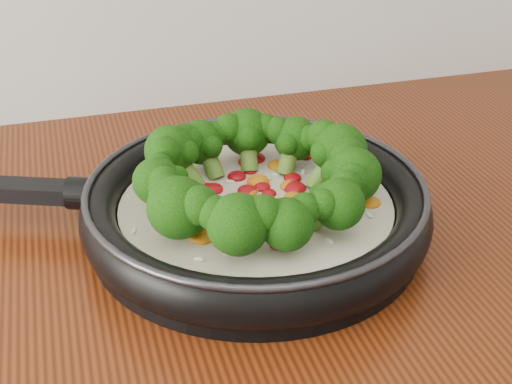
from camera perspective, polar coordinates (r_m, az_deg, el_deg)
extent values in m
cylinder|color=black|center=(0.74, 0.00, -2.91)|extent=(0.44, 0.44, 0.01)
torus|color=black|center=(0.73, 0.00, -1.17)|extent=(0.46, 0.46, 0.04)
torus|color=#2D2D33|center=(0.72, 0.00, 0.49)|extent=(0.45, 0.45, 0.01)
cylinder|color=black|center=(0.76, -13.66, -0.11)|extent=(0.04, 0.04, 0.04)
cylinder|color=beige|center=(0.73, 0.00, -1.68)|extent=(0.37, 0.37, 0.02)
ellipsoid|color=#95070E|center=(0.75, -0.69, 0.08)|extent=(0.03, 0.03, 0.01)
ellipsoid|color=#95070E|center=(0.81, -0.06, 2.71)|extent=(0.03, 0.03, 0.01)
ellipsoid|color=#C66C0C|center=(0.76, 2.72, 0.46)|extent=(0.02, 0.02, 0.01)
ellipsoid|color=#95070E|center=(0.75, 3.13, 0.31)|extent=(0.03, 0.03, 0.01)
ellipsoid|color=#95070E|center=(0.75, 0.50, 0.40)|extent=(0.02, 0.02, 0.01)
ellipsoid|color=#C66C0C|center=(0.67, -4.35, -3.60)|extent=(0.03, 0.03, 0.01)
ellipsoid|color=#95070E|center=(0.74, 1.06, -0.11)|extent=(0.02, 0.02, 0.01)
ellipsoid|color=#95070E|center=(0.75, -5.62, 0.26)|extent=(0.03, 0.03, 0.01)
ellipsoid|color=#C66C0C|center=(0.73, 0.98, -0.79)|extent=(0.03, 0.03, 0.01)
ellipsoid|color=#95070E|center=(0.80, -0.63, 2.42)|extent=(0.03, 0.03, 0.01)
ellipsoid|color=#95070E|center=(0.75, -3.48, 0.22)|extent=(0.03, 0.03, 0.01)
ellipsoid|color=#C66C0C|center=(0.80, 1.77, 2.12)|extent=(0.03, 0.03, 0.01)
ellipsoid|color=#95070E|center=(0.79, -0.48, 1.72)|extent=(0.02, 0.02, 0.01)
ellipsoid|color=#95070E|center=(0.77, -1.55, 1.26)|extent=(0.03, 0.03, 0.01)
ellipsoid|color=#C66C0C|center=(0.74, -0.58, 0.02)|extent=(0.02, 0.02, 0.01)
ellipsoid|color=#95070E|center=(0.75, -3.99, 0.17)|extent=(0.03, 0.03, 0.01)
ellipsoid|color=#95070E|center=(0.73, -1.08, -0.70)|extent=(0.02, 0.02, 0.01)
ellipsoid|color=#C66C0C|center=(0.73, 3.00, -0.46)|extent=(0.02, 0.02, 0.01)
ellipsoid|color=#95070E|center=(0.82, 3.97, 2.91)|extent=(0.02, 0.02, 0.01)
ellipsoid|color=#95070E|center=(0.77, 2.96, 1.12)|extent=(0.03, 0.03, 0.01)
ellipsoid|color=#C66C0C|center=(0.73, 9.17, -0.85)|extent=(0.03, 0.03, 0.01)
ellipsoid|color=#95070E|center=(0.77, 7.04, 0.98)|extent=(0.02, 0.02, 0.01)
ellipsoid|color=#95070E|center=(0.66, 1.82, -4.22)|extent=(0.02, 0.02, 0.01)
ellipsoid|color=#C66C0C|center=(0.76, 0.17, 0.84)|extent=(0.03, 0.03, 0.01)
ellipsoid|color=white|center=(0.69, -9.79, -3.10)|extent=(0.01, 0.01, 0.00)
ellipsoid|color=white|center=(0.64, -4.61, -5.42)|extent=(0.01, 0.01, 0.00)
ellipsoid|color=white|center=(0.77, 0.94, 1.02)|extent=(0.01, 0.01, 0.00)
ellipsoid|color=white|center=(0.72, 0.50, -1.21)|extent=(0.01, 0.01, 0.00)
ellipsoid|color=white|center=(0.70, -4.55, -2.22)|extent=(0.01, 0.01, 0.00)
ellipsoid|color=white|center=(0.80, -0.71, 2.40)|extent=(0.01, 0.01, 0.00)
ellipsoid|color=white|center=(0.77, -1.60, 1.04)|extent=(0.01, 0.01, 0.00)
ellipsoid|color=white|center=(0.73, 0.34, -0.50)|extent=(0.01, 0.01, 0.00)
ellipsoid|color=white|center=(0.76, 2.41, 0.66)|extent=(0.01, 0.01, 0.00)
ellipsoid|color=white|center=(0.73, 2.74, -0.69)|extent=(0.01, 0.01, 0.00)
ellipsoid|color=white|center=(0.72, 0.45, -0.90)|extent=(0.00, 0.01, 0.00)
ellipsoid|color=white|center=(0.76, 0.64, 0.57)|extent=(0.01, 0.01, 0.00)
ellipsoid|color=white|center=(0.65, -2.32, -5.08)|extent=(0.01, 0.01, 0.00)
ellipsoid|color=white|center=(0.72, -6.03, -1.55)|extent=(0.01, 0.01, 0.00)
ellipsoid|color=white|center=(0.67, 5.93, -3.93)|extent=(0.01, 0.01, 0.00)
ellipsoid|color=white|center=(0.80, -0.74, 2.13)|extent=(0.01, 0.01, 0.00)
ellipsoid|color=white|center=(0.74, -5.40, -0.10)|extent=(0.01, 0.01, 0.00)
ellipsoid|color=white|center=(0.77, 5.39, 0.70)|extent=(0.01, 0.01, 0.00)
ellipsoid|color=white|center=(0.78, 3.82, 1.62)|extent=(0.01, 0.01, 0.00)
ellipsoid|color=white|center=(0.70, -1.93, -1.89)|extent=(0.01, 0.01, 0.00)
ellipsoid|color=white|center=(0.78, 1.67, 1.41)|extent=(0.01, 0.01, 0.00)
ellipsoid|color=white|center=(0.76, -2.12, 0.84)|extent=(0.01, 0.01, 0.00)
ellipsoid|color=white|center=(0.70, 4.93, -2.46)|extent=(0.01, 0.01, 0.00)
ellipsoid|color=white|center=(0.71, 9.12, -1.83)|extent=(0.01, 0.01, 0.00)
ellipsoid|color=white|center=(0.72, -2.67, -1.14)|extent=(0.01, 0.01, 0.00)
ellipsoid|color=white|center=(0.75, -0.20, 0.18)|extent=(0.01, 0.01, 0.00)
cylinder|color=olive|center=(0.72, 6.25, 0.06)|extent=(0.04, 0.03, 0.04)
sphere|color=black|center=(0.71, 7.88, 1.37)|extent=(0.07, 0.07, 0.06)
sphere|color=black|center=(0.73, 7.26, 2.77)|extent=(0.05, 0.05, 0.03)
sphere|color=black|center=(0.69, 7.72, 1.04)|extent=(0.04, 0.04, 0.03)
sphere|color=black|center=(0.71, 6.31, 1.55)|extent=(0.04, 0.04, 0.03)
cylinder|color=olive|center=(0.75, 5.37, 1.62)|extent=(0.04, 0.03, 0.04)
sphere|color=black|center=(0.76, 6.76, 3.33)|extent=(0.08, 0.08, 0.06)
sphere|color=black|center=(0.76, 5.48, 4.47)|extent=(0.05, 0.05, 0.04)
sphere|color=black|center=(0.73, 7.45, 3.05)|extent=(0.04, 0.04, 0.03)
sphere|color=black|center=(0.74, 5.50, 3.18)|extent=(0.04, 0.04, 0.03)
cylinder|color=olive|center=(0.78, 2.59, 2.59)|extent=(0.04, 0.04, 0.04)
sphere|color=black|center=(0.79, 3.19, 4.32)|extent=(0.06, 0.06, 0.05)
sphere|color=black|center=(0.79, 1.77, 4.98)|extent=(0.04, 0.04, 0.03)
sphere|color=black|center=(0.78, 4.32, 4.36)|extent=(0.04, 0.04, 0.03)
sphere|color=black|center=(0.77, 2.59, 3.91)|extent=(0.03, 0.03, 0.02)
cylinder|color=olive|center=(0.79, -0.59, 2.97)|extent=(0.02, 0.04, 0.04)
sphere|color=black|center=(0.80, -0.72, 4.84)|extent=(0.07, 0.07, 0.05)
sphere|color=black|center=(0.79, -2.16, 5.16)|extent=(0.04, 0.04, 0.03)
sphere|color=black|center=(0.79, 0.76, 5.20)|extent=(0.04, 0.04, 0.03)
sphere|color=black|center=(0.78, -0.59, 4.38)|extent=(0.04, 0.04, 0.03)
cylinder|color=olive|center=(0.77, -3.61, 2.32)|extent=(0.03, 0.04, 0.04)
sphere|color=black|center=(0.78, -4.46, 4.01)|extent=(0.06, 0.06, 0.05)
sphere|color=black|center=(0.76, -5.35, 4.05)|extent=(0.04, 0.04, 0.03)
sphere|color=black|center=(0.78, -3.17, 4.71)|extent=(0.04, 0.04, 0.03)
sphere|color=black|center=(0.76, -3.62, 3.66)|extent=(0.03, 0.03, 0.02)
cylinder|color=olive|center=(0.75, -5.49, 1.58)|extent=(0.04, 0.04, 0.04)
sphere|color=black|center=(0.75, -6.92, 3.31)|extent=(0.07, 0.07, 0.05)
sphere|color=black|center=(0.73, -7.37, 3.18)|extent=(0.04, 0.04, 0.03)
sphere|color=black|center=(0.76, -5.86, 4.31)|extent=(0.04, 0.04, 0.03)
sphere|color=black|center=(0.74, -5.64, 3.17)|extent=(0.04, 0.04, 0.03)
cylinder|color=olive|center=(0.71, -6.28, -0.40)|extent=(0.04, 0.02, 0.04)
sphere|color=black|center=(0.70, -7.99, 0.86)|extent=(0.06, 0.06, 0.05)
sphere|color=black|center=(0.68, -7.40, 0.84)|extent=(0.04, 0.04, 0.03)
sphere|color=black|center=(0.71, -7.77, 2.04)|extent=(0.04, 0.04, 0.03)
sphere|color=black|center=(0.70, -6.40, 1.16)|extent=(0.03, 0.03, 0.02)
cylinder|color=olive|center=(0.67, -4.82, -2.12)|extent=(0.04, 0.03, 0.04)
sphere|color=black|center=(0.65, -6.25, -1.25)|extent=(0.08, 0.08, 0.06)
sphere|color=black|center=(0.64, -4.58, -1.09)|extent=(0.05, 0.05, 0.04)
sphere|color=black|center=(0.67, -7.19, 0.07)|extent=(0.04, 0.04, 0.03)
sphere|color=black|center=(0.66, -4.94, -0.48)|extent=(0.04, 0.04, 0.03)
cylinder|color=olive|center=(0.65, -1.11, -3.18)|extent=(0.03, 0.04, 0.04)
sphere|color=black|center=(0.62, -1.45, -2.62)|extent=(0.07, 0.07, 0.06)
sphere|color=black|center=(0.62, 0.57, -1.79)|extent=(0.05, 0.05, 0.04)
sphere|color=black|center=(0.63, -3.29, -1.74)|extent=(0.04, 0.04, 0.03)
sphere|color=black|center=(0.64, -1.13, -1.53)|extent=(0.04, 0.04, 0.03)
cylinder|color=olive|center=(0.66, 1.95, -3.14)|extent=(0.02, 0.04, 0.04)
sphere|color=black|center=(0.63, 2.51, -2.62)|extent=(0.06, 0.06, 0.05)
sphere|color=black|center=(0.64, 3.90, -1.39)|extent=(0.04, 0.04, 0.03)
sphere|color=black|center=(0.63, 0.81, -2.16)|extent=(0.04, 0.04, 0.03)
sphere|color=black|center=(0.65, 1.96, -1.56)|extent=(0.03, 0.03, 0.02)
cylinder|color=olive|center=(0.68, 5.14, -1.91)|extent=(0.04, 0.04, 0.04)
sphere|color=black|center=(0.66, 6.68, -0.97)|extent=(0.06, 0.06, 0.05)
sphere|color=black|center=(0.67, 7.16, 0.48)|extent=(0.04, 0.04, 0.03)
sphere|color=black|center=(0.64, 5.46, -0.97)|extent=(0.04, 0.04, 0.03)
sphere|color=black|center=(0.66, 5.30, -0.24)|extent=(0.03, 0.03, 0.02)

